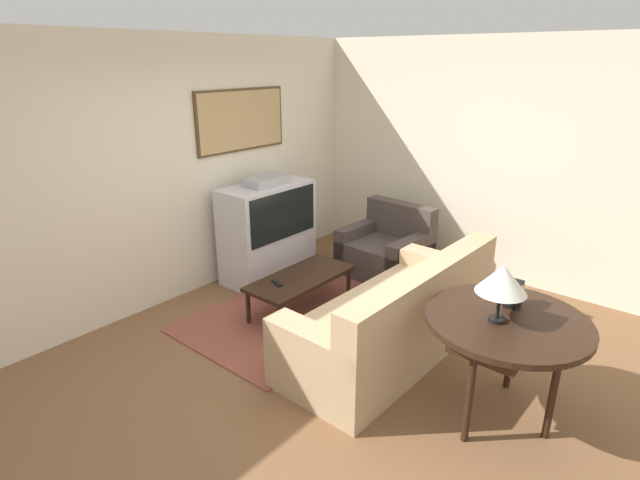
{
  "coord_description": "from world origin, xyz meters",
  "views": [
    {
      "loc": [
        -2.91,
        -2.25,
        2.47
      ],
      "look_at": [
        0.67,
        0.74,
        0.75
      ],
      "focal_mm": 28.0,
      "sensor_mm": 36.0,
      "label": 1
    }
  ],
  "objects_px": {
    "coffee_table": "(301,280)",
    "table_lamp": "(502,280)",
    "mantel_clock": "(514,294)",
    "console_table": "(507,327)",
    "tv": "(268,230)",
    "armchair": "(386,251)",
    "couch": "(395,320)"
  },
  "relations": [
    {
      "from": "couch",
      "to": "coffee_table",
      "type": "xyz_separation_m",
      "value": [
        0.05,
        1.14,
        0.03
      ]
    },
    {
      "from": "tv",
      "to": "armchair",
      "type": "height_order",
      "value": "tv"
    },
    {
      "from": "mantel_clock",
      "to": "tv",
      "type": "bearing_deg",
      "value": 80.67
    },
    {
      "from": "coffee_table",
      "to": "table_lamp",
      "type": "bearing_deg",
      "value": -99.68
    },
    {
      "from": "tv",
      "to": "coffee_table",
      "type": "bearing_deg",
      "value": -115.28
    },
    {
      "from": "mantel_clock",
      "to": "console_table",
      "type": "bearing_deg",
      "value": -165.96
    },
    {
      "from": "coffee_table",
      "to": "console_table",
      "type": "bearing_deg",
      "value": -97.21
    },
    {
      "from": "couch",
      "to": "console_table",
      "type": "xyz_separation_m",
      "value": [
        -0.23,
        -1.01,
        0.41
      ]
    },
    {
      "from": "console_table",
      "to": "mantel_clock",
      "type": "relative_size",
      "value": 5.91
    },
    {
      "from": "coffee_table",
      "to": "tv",
      "type": "bearing_deg",
      "value": 64.72
    },
    {
      "from": "tv",
      "to": "mantel_clock",
      "type": "height_order",
      "value": "tv"
    },
    {
      "from": "coffee_table",
      "to": "mantel_clock",
      "type": "bearing_deg",
      "value": -92.01
    },
    {
      "from": "couch",
      "to": "coffee_table",
      "type": "distance_m",
      "value": 1.14
    },
    {
      "from": "mantel_clock",
      "to": "couch",
      "type": "bearing_deg",
      "value": 88.35
    },
    {
      "from": "couch",
      "to": "console_table",
      "type": "height_order",
      "value": "couch"
    },
    {
      "from": "coffee_table",
      "to": "table_lamp",
      "type": "xyz_separation_m",
      "value": [
        -0.36,
        -2.11,
        0.75
      ]
    },
    {
      "from": "console_table",
      "to": "tv",
      "type": "bearing_deg",
      "value": 77.22
    },
    {
      "from": "couch",
      "to": "table_lamp",
      "type": "xyz_separation_m",
      "value": [
        -0.31,
        -0.96,
        0.79
      ]
    },
    {
      "from": "couch",
      "to": "armchair",
      "type": "height_order",
      "value": "couch"
    },
    {
      "from": "couch",
      "to": "table_lamp",
      "type": "relative_size",
      "value": 5.33
    },
    {
      "from": "table_lamp",
      "to": "mantel_clock",
      "type": "distance_m",
      "value": 0.36
    },
    {
      "from": "armchair",
      "to": "coffee_table",
      "type": "distance_m",
      "value": 1.39
    },
    {
      "from": "coffee_table",
      "to": "console_table",
      "type": "relative_size",
      "value": 1.04
    },
    {
      "from": "tv",
      "to": "armchair",
      "type": "xyz_separation_m",
      "value": [
        0.96,
        -1.02,
        -0.29
      ]
    },
    {
      "from": "console_table",
      "to": "mantel_clock",
      "type": "xyz_separation_m",
      "value": [
        0.2,
        0.05,
        0.16
      ]
    },
    {
      "from": "coffee_table",
      "to": "table_lamp",
      "type": "relative_size",
      "value": 2.83
    },
    {
      "from": "coffee_table",
      "to": "console_table",
      "type": "distance_m",
      "value": 2.21
    },
    {
      "from": "coffee_table",
      "to": "mantel_clock",
      "type": "relative_size",
      "value": 6.17
    },
    {
      "from": "armchair",
      "to": "mantel_clock",
      "type": "height_order",
      "value": "mantel_clock"
    },
    {
      "from": "coffee_table",
      "to": "mantel_clock",
      "type": "xyz_separation_m",
      "value": [
        -0.07,
        -2.11,
        0.54
      ]
    },
    {
      "from": "console_table",
      "to": "coffee_table",
      "type": "bearing_deg",
      "value": 82.79
    },
    {
      "from": "armchair",
      "to": "table_lamp",
      "type": "bearing_deg",
      "value": -38.12
    }
  ]
}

